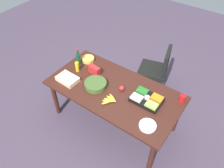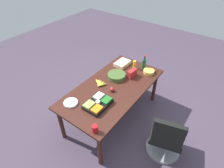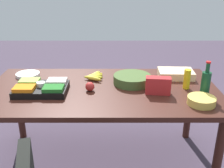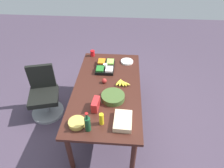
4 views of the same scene
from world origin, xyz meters
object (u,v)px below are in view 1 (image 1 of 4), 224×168
at_px(conference_table, 114,93).
at_px(paper_plate_stack, 148,126).
at_px(chip_bowl, 88,59).
at_px(mustard_bottle, 77,67).
at_px(salad_bowl, 96,84).
at_px(veggie_tray, 147,99).
at_px(apple_red, 122,88).
at_px(wine_bottle, 78,58).
at_px(red_solo_cup, 182,98).
at_px(chip_bag_red, 94,70).
at_px(banana_bunch, 110,100).
at_px(office_chair, 155,74).
at_px(sheet_cake, 68,79).

distance_m(conference_table, paper_plate_stack, 0.78).
relative_size(chip_bowl, mustard_bottle, 1.24).
relative_size(salad_bowl, mustard_bottle, 1.97).
xyz_separation_m(veggie_tray, apple_red, (0.40, 0.02, 0.00)).
height_order(salad_bowl, wine_bottle, wine_bottle).
xyz_separation_m(red_solo_cup, mustard_bottle, (1.61, 0.36, 0.03)).
relative_size(apple_red, wine_bottle, 0.27).
xyz_separation_m(salad_bowl, chip_bag_red, (0.19, -0.21, 0.03)).
height_order(conference_table, paper_plate_stack, paper_plate_stack).
distance_m(chip_bag_red, banana_bunch, 0.63).
height_order(red_solo_cup, banana_bunch, red_solo_cup).
relative_size(apple_red, chip_bowl, 0.37).
bearing_deg(veggie_tray, office_chair, -71.06).
relative_size(office_chair, chip_bag_red, 4.46).
bearing_deg(chip_bowl, banana_bunch, 147.80).
height_order(conference_table, office_chair, office_chair).
xyz_separation_m(conference_table, red_solo_cup, (-0.90, -0.36, 0.13)).
bearing_deg(wine_bottle, paper_plate_stack, 163.98).
bearing_deg(wine_bottle, veggie_tray, 176.88).
bearing_deg(mustard_bottle, salad_bowl, 166.95).
relative_size(sheet_cake, paper_plate_stack, 1.45).
distance_m(office_chair, red_solo_cup, 1.17).
bearing_deg(red_solo_cup, wine_bottle, 6.89).
relative_size(conference_table, veggie_tray, 4.68).
relative_size(conference_table, apple_red, 25.89).
relative_size(veggie_tray, sheet_cake, 1.31).
distance_m(red_solo_cup, apple_red, 0.85).
height_order(veggie_tray, mustard_bottle, mustard_bottle).
relative_size(red_solo_cup, veggie_tray, 0.26).
bearing_deg(salad_bowl, red_solo_cup, -158.13).
height_order(banana_bunch, paper_plate_stack, banana_bunch).
relative_size(conference_table, wine_bottle, 6.87).
bearing_deg(wine_bottle, office_chair, -134.87).
height_order(red_solo_cup, salad_bowl, red_solo_cup).
distance_m(wine_bottle, mustard_bottle, 0.19).
relative_size(chip_bag_red, mustard_bottle, 1.20).
xyz_separation_m(salad_bowl, banana_bunch, (-0.34, 0.12, -0.01)).
distance_m(apple_red, chip_bag_red, 0.56).
height_order(red_solo_cup, mustard_bottle, mustard_bottle).
height_order(salad_bowl, mustard_bottle, mustard_bottle).
distance_m(office_chair, paper_plate_stack, 1.58).
xyz_separation_m(veggie_tray, chip_bowl, (1.24, -0.22, -0.01)).
bearing_deg(mustard_bottle, chip_bag_red, -157.04).
bearing_deg(office_chair, salad_bowl, 71.78).
bearing_deg(chip_bag_red, wine_bottle, -6.65).
bearing_deg(chip_bag_red, mustard_bottle, 22.96).
xyz_separation_m(red_solo_cup, chip_bag_red, (1.35, 0.25, 0.01)).
bearing_deg(apple_red, office_chair, -92.22).
distance_m(conference_table, red_solo_cup, 0.97).
height_order(apple_red, chip_bowl, apple_red).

